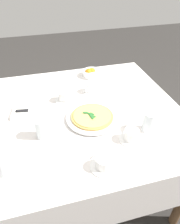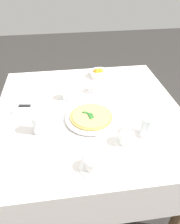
{
  "view_description": "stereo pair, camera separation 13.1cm",
  "coord_description": "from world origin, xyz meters",
  "px_view_note": "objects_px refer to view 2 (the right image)",
  "views": [
    {
      "loc": [
        -0.27,
        -1.06,
        1.55
      ],
      "look_at": [
        -0.0,
        -0.05,
        0.75
      ],
      "focal_mm": 34.33,
      "sensor_mm": 36.0,
      "label": 1
    },
    {
      "loc": [
        -0.15,
        -1.08,
        1.55
      ],
      "look_at": [
        -0.0,
        -0.05,
        0.75
      ],
      "focal_mm": 34.33,
      "sensor_mm": 36.0,
      "label": 2
    }
  ],
  "objects_px": {
    "coffee_cup_right_edge": "(96,88)",
    "citrus_bowl": "(99,73)",
    "dinner_knife": "(33,106)",
    "water_glass_near_right": "(39,125)",
    "pizza_plate": "(91,118)",
    "coffee_cup_center_back": "(127,139)",
    "coffee_cup_back_corner": "(68,95)",
    "water_glass_near_left": "(147,128)",
    "coffee_cup_far_right": "(93,164)",
    "pizza": "(91,116)",
    "napkin_folded": "(33,108)"
  },
  "relations": [
    {
      "from": "pizza_plate",
      "to": "coffee_cup_right_edge",
      "type": "height_order",
      "value": "coffee_cup_right_edge"
    },
    {
      "from": "pizza",
      "to": "water_glass_near_right",
      "type": "distance_m",
      "value": 0.31
    },
    {
      "from": "water_glass_near_right",
      "to": "dinner_knife",
      "type": "distance_m",
      "value": 0.23
    },
    {
      "from": "coffee_cup_right_edge",
      "to": "citrus_bowl",
      "type": "height_order",
      "value": "citrus_bowl"
    },
    {
      "from": "water_glass_near_left",
      "to": "napkin_folded",
      "type": "xyz_separation_m",
      "value": [
        -0.63,
        0.33,
        -0.04
      ]
    },
    {
      "from": "coffee_cup_far_right",
      "to": "napkin_folded",
      "type": "distance_m",
      "value": 0.6
    },
    {
      "from": "pizza",
      "to": "water_glass_near_left",
      "type": "relative_size",
      "value": 2.16
    },
    {
      "from": "water_glass_near_right",
      "to": "dinner_knife",
      "type": "xyz_separation_m",
      "value": [
        -0.05,
        0.22,
        -0.03
      ]
    },
    {
      "from": "coffee_cup_back_corner",
      "to": "water_glass_near_left",
      "type": "height_order",
      "value": "water_glass_near_left"
    },
    {
      "from": "dinner_knife",
      "to": "water_glass_near_right",
      "type": "bearing_deg",
      "value": -68.1
    },
    {
      "from": "water_glass_near_right",
      "to": "napkin_folded",
      "type": "distance_m",
      "value": 0.24
    },
    {
      "from": "coffee_cup_back_corner",
      "to": "napkin_folded",
      "type": "xyz_separation_m",
      "value": [
        -0.23,
        -0.09,
        -0.02
      ]
    },
    {
      "from": "pizza_plate",
      "to": "citrus_bowl",
      "type": "bearing_deg",
      "value": 75.03
    },
    {
      "from": "coffee_cup_back_corner",
      "to": "dinner_knife",
      "type": "distance_m",
      "value": 0.24
    },
    {
      "from": "pizza",
      "to": "napkin_folded",
      "type": "relative_size",
      "value": 1.05
    },
    {
      "from": "pizza_plate",
      "to": "coffee_cup_far_right",
      "type": "distance_m",
      "value": 0.36
    },
    {
      "from": "citrus_bowl",
      "to": "coffee_cup_back_corner",
      "type": "bearing_deg",
      "value": -132.55
    },
    {
      "from": "coffee_cup_center_back",
      "to": "dinner_knife",
      "type": "relative_size",
      "value": 0.66
    },
    {
      "from": "water_glass_near_left",
      "to": "napkin_folded",
      "type": "relative_size",
      "value": 0.49
    },
    {
      "from": "dinner_knife",
      "to": "citrus_bowl",
      "type": "bearing_deg",
      "value": 46.17
    },
    {
      "from": "coffee_cup_right_edge",
      "to": "coffee_cup_back_corner",
      "type": "bearing_deg",
      "value": -163.76
    },
    {
      "from": "coffee_cup_center_back",
      "to": "water_glass_near_right",
      "type": "relative_size",
      "value": 1.17
    },
    {
      "from": "coffee_cup_center_back",
      "to": "water_glass_near_right",
      "type": "distance_m",
      "value": 0.48
    },
    {
      "from": "water_glass_near_left",
      "to": "water_glass_near_right",
      "type": "bearing_deg",
      "value": 169.87
    },
    {
      "from": "pizza",
      "to": "dinner_knife",
      "type": "distance_m",
      "value": 0.38
    },
    {
      "from": "pizza_plate",
      "to": "pizza",
      "type": "distance_m",
      "value": 0.01
    },
    {
      "from": "coffee_cup_back_corner",
      "to": "dinner_knife",
      "type": "relative_size",
      "value": 0.66
    },
    {
      "from": "pizza",
      "to": "coffee_cup_back_corner",
      "type": "distance_m",
      "value": 0.27
    },
    {
      "from": "water_glass_near_left",
      "to": "napkin_folded",
      "type": "height_order",
      "value": "water_glass_near_left"
    },
    {
      "from": "coffee_cup_far_right",
      "to": "pizza",
      "type": "bearing_deg",
      "value": 83.19
    },
    {
      "from": "napkin_folded",
      "to": "dinner_knife",
      "type": "height_order",
      "value": "dinner_knife"
    },
    {
      "from": "water_glass_near_right",
      "to": "citrus_bowl",
      "type": "relative_size",
      "value": 0.74
    },
    {
      "from": "coffee_cup_center_back",
      "to": "water_glass_near_left",
      "type": "xyz_separation_m",
      "value": [
        0.12,
        0.05,
        0.02
      ]
    },
    {
      "from": "citrus_bowl",
      "to": "coffee_cup_center_back",
      "type": "bearing_deg",
      "value": -89.1
    },
    {
      "from": "coffee_cup_center_back",
      "to": "coffee_cup_right_edge",
      "type": "relative_size",
      "value": 1.0
    },
    {
      "from": "pizza_plate",
      "to": "napkin_folded",
      "type": "distance_m",
      "value": 0.39
    },
    {
      "from": "pizza_plate",
      "to": "coffee_cup_far_right",
      "type": "height_order",
      "value": "coffee_cup_far_right"
    },
    {
      "from": "pizza",
      "to": "dinner_knife",
      "type": "bearing_deg",
      "value": 155.99
    },
    {
      "from": "water_glass_near_right",
      "to": "dinner_knife",
      "type": "bearing_deg",
      "value": 103.24
    },
    {
      "from": "napkin_folded",
      "to": "pizza_plate",
      "type": "bearing_deg",
      "value": -13.5
    },
    {
      "from": "coffee_cup_right_edge",
      "to": "water_glass_near_left",
      "type": "distance_m",
      "value": 0.52
    },
    {
      "from": "citrus_bowl",
      "to": "pizza",
      "type": "bearing_deg",
      "value": -105.0
    },
    {
      "from": "pizza_plate",
      "to": "napkin_folded",
      "type": "bearing_deg",
      "value": 156.11
    },
    {
      "from": "coffee_cup_far_right",
      "to": "water_glass_near_left",
      "type": "bearing_deg",
      "value": 29.56
    },
    {
      "from": "pizza_plate",
      "to": "coffee_cup_center_back",
      "type": "height_order",
      "value": "coffee_cup_center_back"
    },
    {
      "from": "coffee_cup_center_back",
      "to": "dinner_knife",
      "type": "xyz_separation_m",
      "value": [
        -0.51,
        0.38,
        -0.01
      ]
    },
    {
      "from": "dinner_knife",
      "to": "coffee_cup_center_back",
      "type": "bearing_deg",
      "value": -27.85
    },
    {
      "from": "coffee_cup_right_edge",
      "to": "coffee_cup_back_corner",
      "type": "xyz_separation_m",
      "value": [
        -0.2,
        -0.06,
        0.0
      ]
    },
    {
      "from": "coffee_cup_far_right",
      "to": "citrus_bowl",
      "type": "relative_size",
      "value": 0.88
    },
    {
      "from": "pizza_plate",
      "to": "coffee_cup_right_edge",
      "type": "distance_m",
      "value": 0.31
    }
  ]
}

